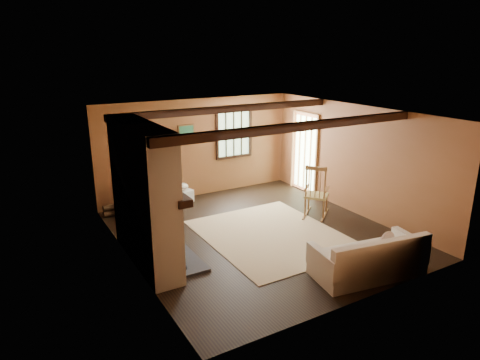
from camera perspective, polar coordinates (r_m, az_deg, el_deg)
ground at (r=8.59m, az=2.33°, el=-7.14°), size 5.50×5.50×0.00m
room_envelope at (r=8.38m, az=2.80°, el=4.05°), size 5.02×5.52×2.44m
fireplace at (r=7.30m, az=-12.51°, el=-2.68°), size 1.02×2.30×2.40m
rug at (r=8.53m, az=4.20°, el=-7.31°), size 2.50×3.00×0.01m
rocking_chair at (r=9.45m, az=10.12°, el=-1.88°), size 0.93×0.88×1.17m
sofa at (r=7.29m, az=16.89°, el=-10.27°), size 1.92×1.08×0.73m
firewood_pile at (r=9.85m, az=-15.67°, el=-3.70°), size 0.73×0.13×0.27m
laundry_basket at (r=10.28m, az=-7.86°, el=-2.22°), size 0.60×0.53×0.30m
basket_pillow at (r=10.21m, az=-7.91°, el=-0.93°), size 0.40×0.34×0.19m
armchair at (r=9.71m, az=-12.44°, el=-1.95°), size 1.24×1.23×0.84m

